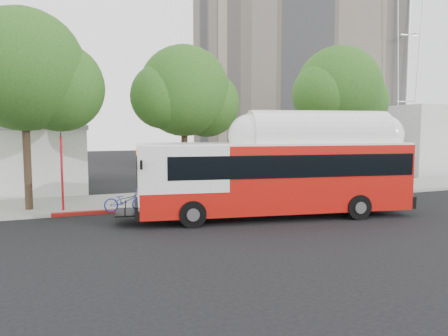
% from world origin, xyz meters
% --- Properties ---
extents(ground, '(120.00, 120.00, 0.00)m').
position_xyz_m(ground, '(0.00, 0.00, 0.00)').
color(ground, black).
rests_on(ground, ground).
extents(sidewalk, '(60.00, 5.00, 0.15)m').
position_xyz_m(sidewalk, '(0.00, 6.50, 0.07)').
color(sidewalk, gray).
rests_on(sidewalk, ground).
extents(curb_strip, '(60.00, 0.30, 0.15)m').
position_xyz_m(curb_strip, '(0.00, 3.90, 0.07)').
color(curb_strip, gray).
rests_on(curb_strip, ground).
extents(red_curb_segment, '(10.00, 0.32, 0.16)m').
position_xyz_m(red_curb_segment, '(-3.00, 3.90, 0.08)').
color(red_curb_segment, maroon).
rests_on(red_curb_segment, ground).
extents(street_tree_left, '(6.67, 5.80, 9.74)m').
position_xyz_m(street_tree_left, '(-8.53, 5.56, 6.60)').
color(street_tree_left, '#2D2116').
rests_on(street_tree_left, ground).
extents(street_tree_mid, '(5.75, 5.00, 8.62)m').
position_xyz_m(street_tree_mid, '(-0.59, 6.06, 5.91)').
color(street_tree_mid, '#2D2116').
rests_on(street_tree_mid, ground).
extents(street_tree_right, '(6.21, 5.40, 9.18)m').
position_xyz_m(street_tree_right, '(9.44, 5.86, 6.26)').
color(street_tree_right, '#2D2116').
rests_on(street_tree_right, ground).
extents(apartment_tower, '(18.00, 18.00, 37.00)m').
position_xyz_m(apartment_tower, '(18.00, 28.00, 17.62)').
color(apartment_tower, tan).
rests_on(apartment_tower, ground).
extents(transit_bus, '(13.49, 4.54, 3.93)m').
position_xyz_m(transit_bus, '(1.74, 0.13, 1.84)').
color(transit_bus, '#B7130C').
rests_on(transit_bus, ground).
extents(signal_pole, '(0.11, 0.37, 3.88)m').
position_xyz_m(signal_pole, '(-7.46, 4.60, 1.99)').
color(signal_pole, red).
rests_on(signal_pole, ground).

